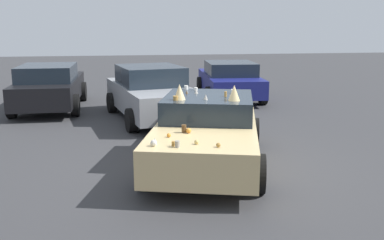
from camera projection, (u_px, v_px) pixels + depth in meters
ground_plane at (207, 164)px, 8.49m from camera, size 60.00×60.00×0.00m
art_car_decorated at (207, 130)px, 8.39m from camera, size 4.72×2.93×1.61m
parked_sedan_row_back_far at (50, 86)px, 13.79m from camera, size 4.32×2.03×1.44m
parked_sedan_behind_right at (230, 80)px, 15.73m from camera, size 4.39×2.26×1.35m
parked_sedan_near_right at (152, 93)px, 12.40m from camera, size 4.57×2.71×1.51m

